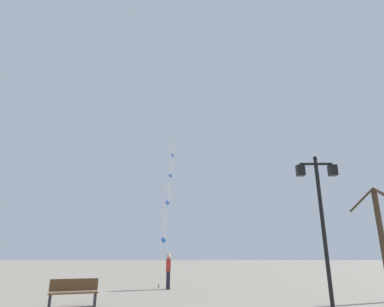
{
  "coord_description": "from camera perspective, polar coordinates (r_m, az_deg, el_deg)",
  "views": [
    {
      "loc": [
        -1.16,
        -1.82,
        1.71
      ],
      "look_at": [
        -1.39,
        16.25,
        7.36
      ],
      "focal_mm": 30.17,
      "sensor_mm": 36.0,
      "label": 1
    }
  ],
  "objects": [
    {
      "name": "bare_tree",
      "position": [
        15.15,
        30.54,
        -12.85
      ],
      "size": [
        1.57,
        1.33,
        4.36
      ],
      "color": "#423323",
      "rests_on": "ground_plane"
    },
    {
      "name": "kite_flyer",
      "position": [
        17.77,
        -4.21,
        -19.92
      ],
      "size": [
        0.27,
        0.62,
        1.71
      ],
      "rotation": [
        0.0,
        0.0,
        1.65
      ],
      "color": "#1E1E2D",
      "rests_on": "ground_plane"
    },
    {
      "name": "park_bench",
      "position": [
        12.67,
        -20.22,
        -22.09
      ],
      "size": [
        1.65,
        0.97,
        0.89
      ],
      "rotation": [
        0.0,
        0.0,
        0.35
      ],
      "color": "brown",
      "rests_on": "ground_plane"
    },
    {
      "name": "ground_plane",
      "position": [
        21.92,
        4.07,
        -21.8
      ],
      "size": [
        160.0,
        160.0,
        0.0
      ],
      "primitive_type": "plane",
      "color": "gray"
    },
    {
      "name": "kite_train",
      "position": [
        26.36,
        -4.15,
        -6.45
      ],
      "size": [
        0.7,
        13.95,
        12.79
      ],
      "color": "brown",
      "rests_on": "ground_plane"
    },
    {
      "name": "twin_lantern_lamp_post",
      "position": [
        12.74,
        21.68,
        -7.49
      ],
      "size": [
        1.48,
        0.28,
        5.26
      ],
      "color": "black",
      "rests_on": "ground_plane"
    }
  ]
}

